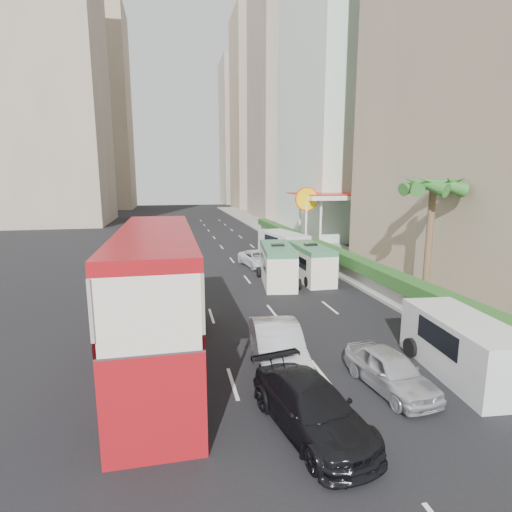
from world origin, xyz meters
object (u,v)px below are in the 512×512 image
object	(u,v)px
double_decker_bus	(158,299)
shell_station	(329,221)
minibus_far	(310,263)
car_black	(311,430)
panel_van_far	(283,245)
panel_van_near	(463,346)
van_asset	(258,266)
minibus_near	(277,264)
car_silver_lane_a	(277,367)
palm_tree	(429,246)
car_silver_lane_b	(389,388)

from	to	relation	value
double_decker_bus	shell_station	size ratio (longest dim) A/B	1.38
double_decker_bus	minibus_far	size ratio (longest dim) A/B	2.03
car_black	panel_van_far	xyz separation A→B (m)	(6.00, 23.86, 1.14)
car_black	minibus_far	world-z (taller)	minibus_far
panel_van_near	panel_van_far	xyz separation A→B (m)	(-0.33, 21.88, 0.12)
van_asset	minibus_near	size ratio (longest dim) A/B	0.79
car_silver_lane_a	palm_tree	bearing A→B (deg)	33.70
minibus_near	shell_station	bearing A→B (deg)	63.58
car_silver_lane_a	car_black	xyz separation A→B (m)	(-0.09, -3.84, 0.00)
car_silver_lane_a	minibus_far	bearing A→B (deg)	70.91
double_decker_bus	shell_station	distance (m)	28.02
double_decker_bus	van_asset	world-z (taller)	double_decker_bus
van_asset	shell_station	size ratio (longest dim) A/B	0.56
car_silver_lane_a	double_decker_bus	bearing A→B (deg)	170.66
car_silver_lane_b	van_asset	bearing A→B (deg)	83.92
minibus_far	shell_station	size ratio (longest dim) A/B	0.68
minibus_far	van_asset	bearing A→B (deg)	117.47
minibus_near	palm_tree	xyz separation A→B (m)	(6.40, -6.73, 2.12)
palm_tree	double_decker_bus	bearing A→B (deg)	-163.84
car_black	van_asset	world-z (taller)	car_black
double_decker_bus	panel_van_far	world-z (taller)	double_decker_bus
double_decker_bus	van_asset	size ratio (longest dim) A/B	2.44
panel_van_far	palm_tree	distance (m)	15.50
car_silver_lane_a	panel_van_far	size ratio (longest dim) A/B	0.84
car_silver_lane_a	panel_van_far	world-z (taller)	panel_van_far
car_silver_lane_b	minibus_far	distance (m)	14.77
car_silver_lane_a	palm_tree	world-z (taller)	palm_tree
shell_station	car_silver_lane_a	bearing A→B (deg)	-116.06
panel_van_near	van_asset	bearing A→B (deg)	104.94
panel_van_near	palm_tree	bearing A→B (deg)	69.83
double_decker_bus	car_silver_lane_a	bearing A→B (deg)	-14.95
car_silver_lane_a	shell_station	world-z (taller)	shell_station
panel_van_near	panel_van_far	world-z (taller)	panel_van_far
car_silver_lane_b	panel_van_near	size ratio (longest dim) A/B	0.74
car_silver_lane_a	van_asset	distance (m)	17.48
double_decker_bus	car_silver_lane_a	world-z (taller)	double_decker_bus
car_silver_lane_a	car_black	size ratio (longest dim) A/B	1.02
minibus_far	shell_station	distance (m)	13.48
car_black	palm_tree	xyz separation A→B (m)	(9.69, 8.96, 3.38)
double_decker_bus	panel_van_near	bearing A→B (deg)	-15.98
van_asset	palm_tree	world-z (taller)	palm_tree
car_black	shell_station	bearing A→B (deg)	55.69
car_silver_lane_b	car_black	bearing A→B (deg)	-161.21
car_silver_lane_b	palm_tree	bearing A→B (deg)	42.66
car_silver_lane_b	shell_station	distance (m)	27.91
panel_van_near	double_decker_bus	bearing A→B (deg)	169.45
minibus_near	double_decker_bus	bearing A→B (deg)	-116.01
palm_tree	panel_van_far	bearing A→B (deg)	103.89
car_silver_lane_a	panel_van_near	bearing A→B (deg)	-11.06
van_asset	minibus_far	bearing A→B (deg)	-72.07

